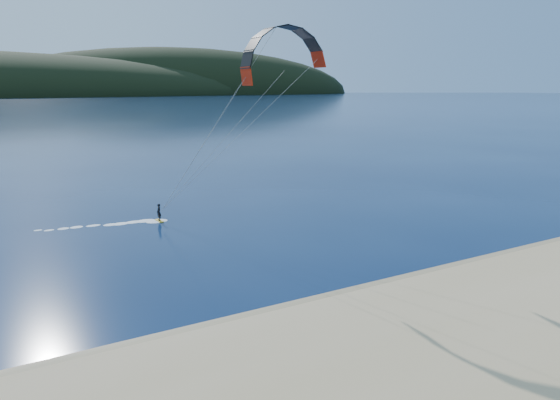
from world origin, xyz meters
The scene contains 3 objects.
ground centered at (0.00, 0.00, 0.00)m, with size 1800.00×1800.00×0.00m, color #071737.
wet_sand centered at (0.00, 4.50, 0.05)m, with size 220.00×2.50×0.10m.
kitesurfer_near centered at (10.77, 20.82, 12.82)m, with size 24.01×9.57×17.05m.
Camera 1 is at (-10.87, -17.49, 12.07)m, focal length 32.71 mm.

